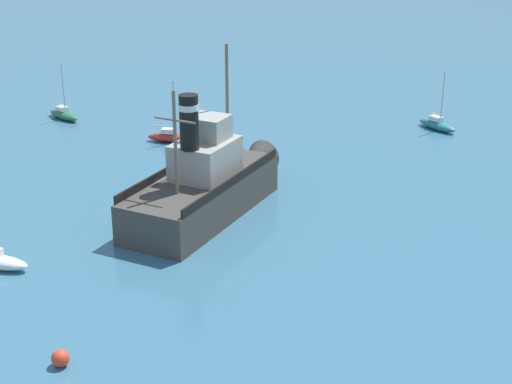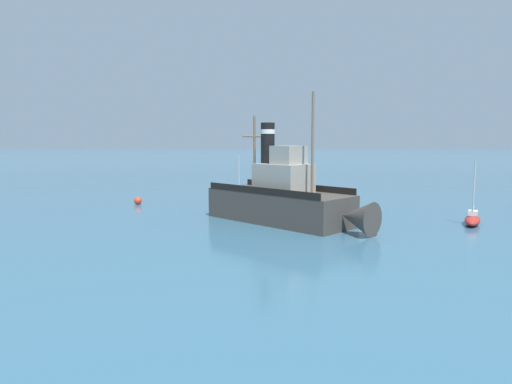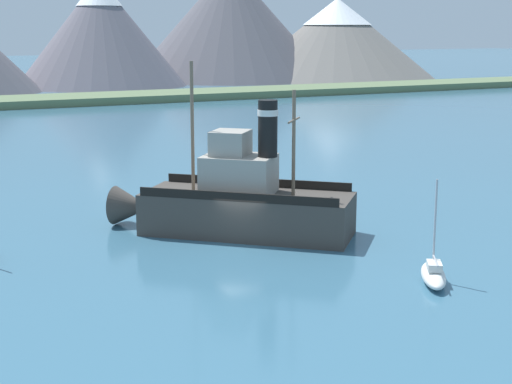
{
  "view_description": "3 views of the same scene",
  "coord_description": "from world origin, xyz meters",
  "px_view_note": "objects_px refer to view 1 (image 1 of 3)",
  "views": [
    {
      "loc": [
        44.28,
        -6.76,
        18.88
      ],
      "look_at": [
        3.34,
        4.37,
        2.05
      ],
      "focal_mm": 55.0,
      "sensor_mm": 36.0,
      "label": 1
    },
    {
      "loc": [
        1.22,
        37.26,
        6.46
      ],
      "look_at": [
        3.05,
        0.53,
        2.23
      ],
      "focal_mm": 32.0,
      "sensor_mm": 36.0,
      "label": 2
    },
    {
      "loc": [
        -17.91,
        -38.1,
        11.81
      ],
      "look_at": [
        1.69,
        1.42,
        2.47
      ],
      "focal_mm": 55.0,
      "sensor_mm": 36.0,
      "label": 3
    }
  ],
  "objects_px": {
    "old_tugboat": "(207,184)",
    "sailboat_green": "(64,114)",
    "mooring_buoy": "(60,358)",
    "sailboat_teal": "(437,124)",
    "sailboat_red": "(171,137)"
  },
  "relations": [
    {
      "from": "mooring_buoy",
      "to": "old_tugboat",
      "type": "bearing_deg",
      "value": 147.3
    },
    {
      "from": "old_tugboat",
      "to": "mooring_buoy",
      "type": "distance_m",
      "value": 17.34
    },
    {
      "from": "sailboat_green",
      "to": "sailboat_teal",
      "type": "xyz_separation_m",
      "value": [
        11.15,
        29.36,
        0.0
      ]
    },
    {
      "from": "old_tugboat",
      "to": "sailboat_green",
      "type": "distance_m",
      "value": 24.37
    },
    {
      "from": "sailboat_red",
      "to": "mooring_buoy",
      "type": "relative_size",
      "value": 6.44
    },
    {
      "from": "old_tugboat",
      "to": "sailboat_red",
      "type": "height_order",
      "value": "old_tugboat"
    },
    {
      "from": "sailboat_red",
      "to": "old_tugboat",
      "type": "bearing_deg",
      "value": -0.65
    },
    {
      "from": "old_tugboat",
      "to": "sailboat_teal",
      "type": "distance_m",
      "value": 24.8
    },
    {
      "from": "old_tugboat",
      "to": "sailboat_green",
      "type": "relative_size",
      "value": 2.64
    },
    {
      "from": "sailboat_red",
      "to": "mooring_buoy",
      "type": "height_order",
      "value": "sailboat_red"
    },
    {
      "from": "sailboat_red",
      "to": "sailboat_green",
      "type": "height_order",
      "value": "same"
    },
    {
      "from": "old_tugboat",
      "to": "sailboat_teal",
      "type": "relative_size",
      "value": 2.64
    },
    {
      "from": "sailboat_red",
      "to": "sailboat_green",
      "type": "xyz_separation_m",
      "value": [
        -8.73,
        -7.83,
        0.0
      ]
    },
    {
      "from": "sailboat_green",
      "to": "mooring_buoy",
      "type": "height_order",
      "value": "sailboat_green"
    },
    {
      "from": "old_tugboat",
      "to": "mooring_buoy",
      "type": "bearing_deg",
      "value": -32.7
    }
  ]
}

